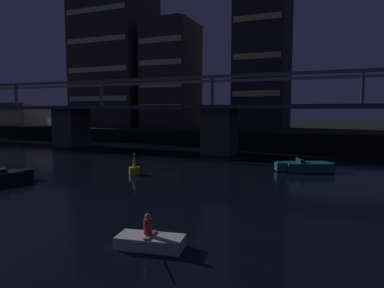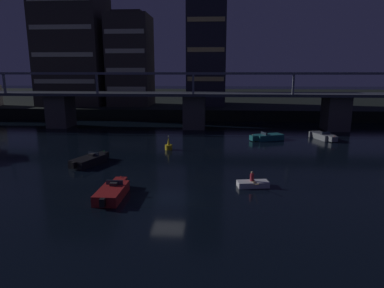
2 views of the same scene
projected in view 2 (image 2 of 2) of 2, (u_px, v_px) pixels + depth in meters
The scene contains 12 objects.
ground_plane at pixel (168, 198), 25.58m from camera, with size 400.00×400.00×0.00m, color black.
far_riverbank at pixel (204, 99), 103.87m from camera, with size 240.00×80.00×2.20m, color black.
river_bridge at pixel (194, 104), 56.42m from camera, with size 99.58×6.40×9.38m.
tower_west_low at pixel (73, 43), 72.99m from camera, with size 13.91×12.30×27.25m.
tower_west_tall at pixel (131, 61), 72.10m from camera, with size 8.77×9.07×19.53m.
tower_central at pixel (207, 37), 72.35m from camera, with size 8.16×11.65×29.67m.
speedboat_near_center at pixel (90, 160), 34.94m from camera, with size 3.00×5.12×1.16m.
speedboat_near_right at pixel (112, 192), 25.76m from camera, with size 1.82×5.19×1.16m.
speedboat_mid_left at pixel (267, 137), 47.29m from camera, with size 5.04×3.19×1.16m.
speedboat_mid_center at pixel (323, 136), 47.94m from camera, with size 2.93×5.14×1.16m.
channel_buoy at pixel (169, 146), 41.44m from camera, with size 0.90×0.90×1.76m.
dinghy_with_paddler at pixel (253, 184), 28.11m from camera, with size 2.74×2.54×1.36m.
Camera 2 is at (3.50, -23.93, 9.50)m, focal length 31.27 mm.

